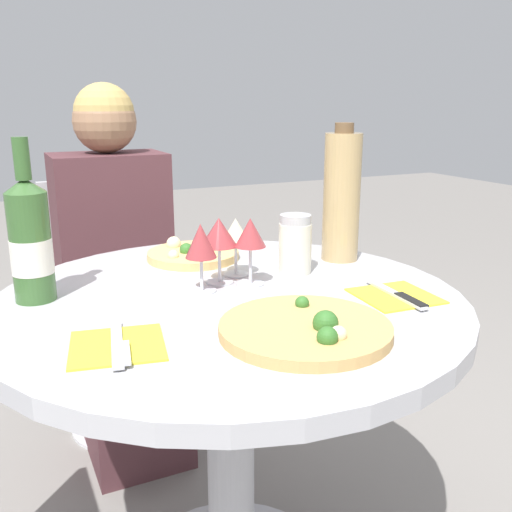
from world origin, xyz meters
name	(u,v)px	position (x,y,z in m)	size (l,w,h in m)	color
dining_table	(230,368)	(0.00, 0.00, 0.56)	(0.96, 0.96, 0.72)	#B2B2B7
chair_behind_diner	(114,309)	(-0.07, 0.86, 0.41)	(0.40, 0.40, 0.85)	silver
seated_diner	(121,289)	(-0.07, 0.72, 0.53)	(0.35, 0.46, 1.16)	#512D33
pizza_large	(307,329)	(0.04, -0.24, 0.73)	(0.30, 0.30, 0.05)	tan
pizza_small_far	(193,254)	(0.03, 0.30, 0.73)	(0.23, 0.23, 0.05)	#DBB26B
wine_bottle	(30,241)	(-0.36, 0.14, 0.84)	(0.08, 0.08, 0.32)	#38602D
tall_carafe	(342,196)	(0.36, 0.14, 0.88)	(0.09, 0.09, 0.34)	tan
sugar_shaker	(295,244)	(0.20, 0.08, 0.79)	(0.08, 0.08, 0.14)	silver
wine_glass_center	(219,234)	(0.02, 0.09, 0.83)	(0.08, 0.08, 0.14)	silver
wine_glass_back_right	(236,233)	(0.07, 0.13, 0.82)	(0.08, 0.08, 0.13)	silver
wine_glass_front_left	(201,243)	(-0.04, 0.05, 0.83)	(0.07, 0.07, 0.14)	silver
wine_glass_front_right	(250,235)	(0.07, 0.05, 0.83)	(0.07, 0.07, 0.15)	silver
place_setting_left	(118,346)	(-0.26, -0.16, 0.72)	(0.18, 0.19, 0.01)	yellow
place_setting_right	(396,296)	(0.30, -0.16, 0.72)	(0.16, 0.19, 0.01)	yellow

